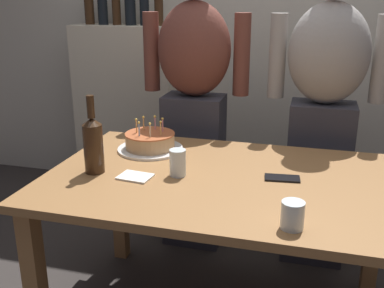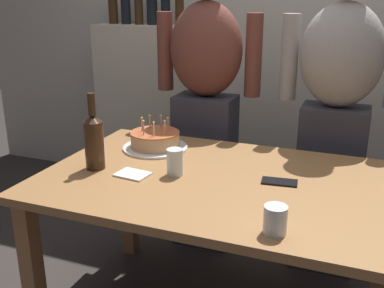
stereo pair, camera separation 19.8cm
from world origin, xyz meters
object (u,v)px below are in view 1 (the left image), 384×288
Objects in this scene: cell_phone at (282,178)px; person_woman_cardigan at (323,112)px; water_glass_near at (178,163)px; person_man_bearded at (194,104)px; napkin_stack at (135,177)px; water_glass_far at (293,215)px; birthday_cake at (150,142)px; wine_bottle at (93,143)px.

person_woman_cardigan is (0.16, 0.66, 0.13)m from cell_phone.
person_man_bearded is (-0.13, 0.74, 0.08)m from water_glass_near.
water_glass_near is 0.19m from napkin_stack.
person_woman_cardigan is (0.71, 0.00, 0.00)m from person_man_bearded.
napkin_stack is at bearing 158.15° from water_glass_far.
wine_bottle is (-0.13, -0.33, 0.09)m from birthday_cake.
person_woman_cardigan is (0.09, 1.07, 0.09)m from water_glass_far.
person_woman_cardigan is (0.94, 0.79, 0.00)m from wine_bottle.
cell_phone is (0.43, 0.08, -0.05)m from water_glass_near.
water_glass_near is 0.07× the size of person_man_bearded.
person_woman_cardigan is at bearing 85.01° from water_glass_far.
person_woman_cardigan reaches higher than cell_phone.
napkin_stack is at bearing -157.02° from water_glass_near.
person_man_bearded is at bearing 0.00° from person_woman_cardigan.
water_glass_far is (0.49, -0.33, -0.01)m from water_glass_near.
wine_bottle is 0.23m from napkin_stack.
wine_bottle is 0.20× the size of person_man_bearded.
wine_bottle reaches higher than cell_phone.
water_glass_far is 0.42m from cell_phone.
water_glass_near is at bearing -50.73° from birthday_cake.
water_glass_near is 0.80× the size of cell_phone.
napkin_stack is at bearing 87.28° from person_man_bearded.
person_woman_cardigan reaches higher than wine_bottle.
napkin_stack is at bearing -172.65° from cell_phone.
person_man_bearded is at bearing 99.75° from water_glass_near.
birthday_cake is 0.94m from person_woman_cardigan.
napkin_stack is at bearing -4.11° from wine_bottle.
birthday_cake is 0.69m from cell_phone.
cell_phone is 0.09× the size of person_woman_cardigan.
napkin_stack is 1.11m from person_woman_cardigan.
birthday_cake reaches higher than water_glass_far.
person_man_bearded reaches higher than water_glass_near.
water_glass_far is 1.08m from person_woman_cardigan.
person_woman_cardigan reaches higher than water_glass_far.
napkin_stack is at bearing 47.09° from person_woman_cardigan.
birthday_cake is at bearing 29.66° from person_woman_cardigan.
cell_phone is (0.65, -0.20, -0.04)m from birthday_cake.
person_man_bearded is (0.23, 0.79, 0.00)m from wine_bottle.
cell_phone is 0.69m from person_woman_cardigan.
birthday_cake is at bearing 68.56° from wine_bottle.
water_glass_far is at bearing -18.10° from wine_bottle.
water_glass_far is 0.65× the size of cell_phone.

